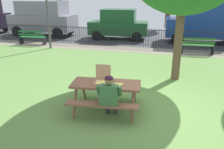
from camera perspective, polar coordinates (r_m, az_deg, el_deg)
ground at (r=8.22m, az=9.72°, el=-2.40°), size 28.00×11.43×0.02m
cobblestone_walkway at (r=13.00m, az=11.62°, el=5.64°), size 28.00×1.40×0.01m
street_asphalt at (r=17.14m, az=12.39°, el=8.86°), size 28.00×7.05×0.01m
picnic_table_foreground at (r=6.16m, az=-1.46°, el=-3.60°), size 1.94×1.65×0.79m
pizza_box_open at (r=6.10m, az=-2.40°, el=-1.21°), size 0.44×0.47×0.46m
pizza_slice_on_table at (r=6.01m, az=1.25°, el=-2.34°), size 0.32×0.28×0.02m
adult_at_table at (r=5.66m, az=-0.61°, el=-5.11°), size 0.63×0.62×1.19m
iron_fence_streetside at (r=13.57m, az=11.94°, el=8.62°), size 21.18×0.03×1.10m
park_bench_left at (r=15.15m, az=-18.93°, el=8.54°), size 1.62×0.56×0.85m
park_bench_center at (r=12.85m, az=20.23°, el=6.60°), size 1.62×0.55×0.85m
parked_car_left at (r=18.09m, az=-16.57°, el=13.26°), size 4.73×2.13×2.46m
parked_car_center at (r=16.05m, az=1.63°, el=12.28°), size 3.99×2.00×1.98m
parked_car_right at (r=15.78m, az=21.86°, el=11.88°), size 4.77×2.22×2.46m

